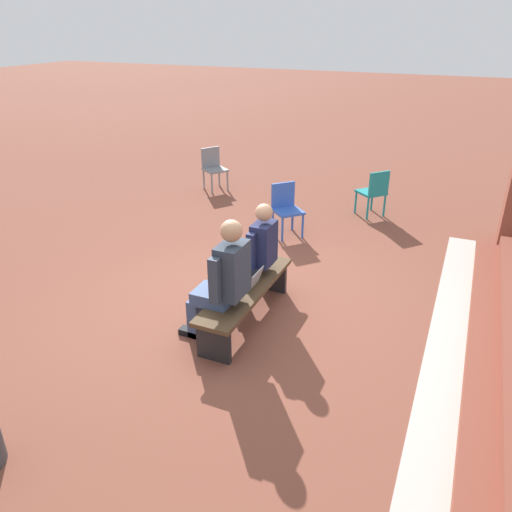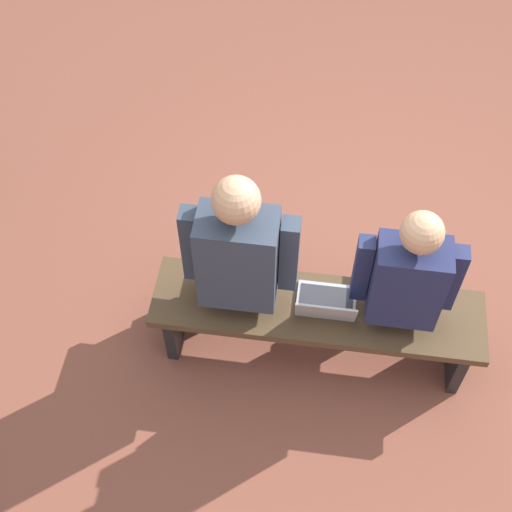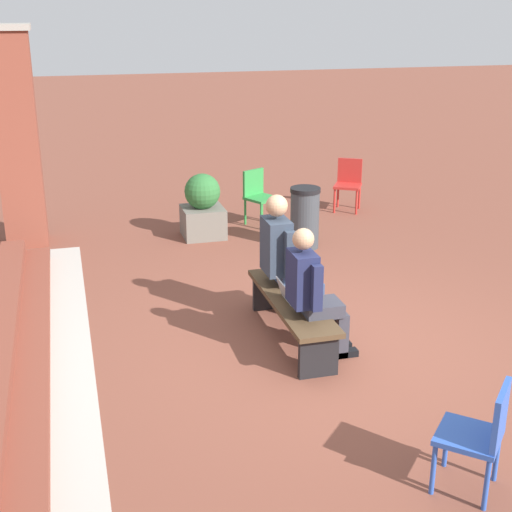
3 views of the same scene
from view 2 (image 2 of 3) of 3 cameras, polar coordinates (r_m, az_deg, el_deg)
ground_plane at (r=4.43m, az=8.57°, el=-4.08°), size 60.00×60.00×0.00m
bench at (r=3.94m, az=4.87°, el=-4.81°), size 1.80×0.44×0.45m
person_student at (r=3.72m, az=11.71°, el=-1.77°), size 0.52×0.66×1.32m
person_adult at (r=3.68m, az=-1.15°, el=0.09°), size 0.59×0.74×1.42m
laptop at (r=3.82m, az=5.63°, el=-3.88°), size 0.32×0.29×0.21m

